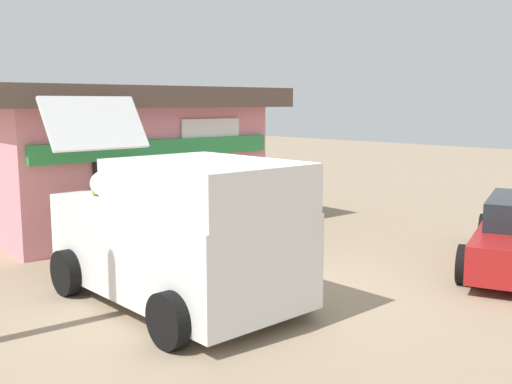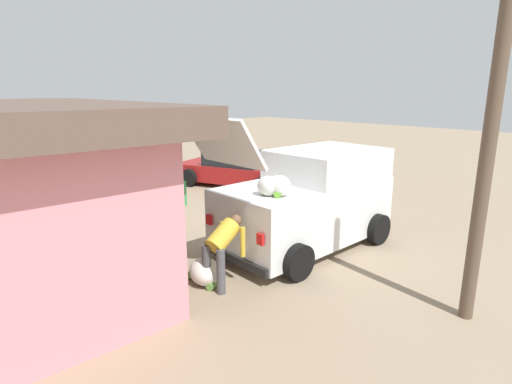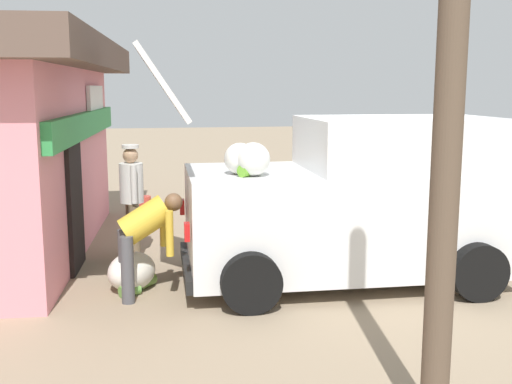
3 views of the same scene
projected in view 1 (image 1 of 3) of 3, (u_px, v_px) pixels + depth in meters
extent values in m
plane|color=gray|center=(288.00, 291.00, 9.05)|extent=(60.00, 60.00, 0.00)
cube|color=pink|center=(117.00, 167.00, 13.70)|extent=(5.93, 4.18, 2.72)
cube|color=green|center=(161.00, 148.00, 12.13)|extent=(5.40, 0.48, 0.36)
cube|color=black|center=(116.00, 197.00, 11.64)|extent=(0.90, 0.12, 2.00)
cube|color=white|center=(211.00, 133.00, 12.91)|extent=(1.50, 0.16, 0.60)
cube|color=brown|center=(114.00, 97.00, 13.46)|extent=(6.89, 5.14, 0.42)
cube|color=white|center=(175.00, 246.00, 8.49)|extent=(2.00, 3.96, 1.25)
cube|color=white|center=(206.00, 186.00, 7.81)|extent=(1.88, 2.48, 0.64)
cube|color=black|center=(268.00, 198.00, 6.97)|extent=(1.61, 0.13, 0.49)
cube|color=white|center=(95.00, 123.00, 9.87)|extent=(1.72, 0.65, 0.87)
ellipsoid|color=silver|center=(105.00, 183.00, 8.99)|extent=(0.47, 0.39, 0.39)
ellipsoid|color=silver|center=(110.00, 182.00, 9.19)|extent=(0.45, 0.37, 0.37)
cylinder|color=olive|center=(117.00, 189.00, 9.24)|extent=(0.19, 0.24, 0.15)
cylinder|color=#6BB131|center=(103.00, 191.00, 9.03)|extent=(0.29, 0.32, 0.14)
cube|color=black|center=(107.00, 257.00, 10.03)|extent=(1.80, 0.13, 0.16)
cube|color=red|center=(63.00, 228.00, 9.45)|extent=(0.14, 0.06, 0.20)
cube|color=red|center=(144.00, 216.00, 10.44)|extent=(0.14, 0.06, 0.20)
cylinder|color=black|center=(169.00, 320.00, 6.91)|extent=(0.24, 0.68, 0.68)
cylinder|color=black|center=(292.00, 285.00, 8.27)|extent=(0.24, 0.68, 0.68)
cylinder|color=black|center=(67.00, 272.00, 8.85)|extent=(0.24, 0.68, 0.68)
cylinder|color=black|center=(180.00, 250.00, 10.21)|extent=(0.24, 0.68, 0.68)
cylinder|color=black|center=(465.00, 264.00, 9.39)|extent=(0.66, 0.41, 0.62)
cylinder|color=black|center=(485.00, 230.00, 11.97)|extent=(0.66, 0.41, 0.62)
cylinder|color=#726047|center=(154.00, 231.00, 11.40)|extent=(0.15, 0.15, 0.81)
cylinder|color=#726047|center=(166.00, 228.00, 11.67)|extent=(0.15, 0.15, 0.81)
cylinder|color=silver|center=(159.00, 194.00, 11.43)|extent=(0.39, 0.39, 0.57)
sphere|color=tan|center=(159.00, 174.00, 11.37)|extent=(0.22, 0.22, 0.22)
cylinder|color=silver|center=(159.00, 167.00, 11.36)|extent=(0.24, 0.24, 0.05)
cylinder|color=silver|center=(150.00, 195.00, 11.24)|extent=(0.09, 0.09, 0.54)
cylinder|color=silver|center=(168.00, 192.00, 11.62)|extent=(0.09, 0.09, 0.54)
cylinder|color=#4C4C51|center=(78.00, 243.00, 10.44)|extent=(0.15, 0.15, 0.78)
cylinder|color=#4C4C51|center=(61.00, 247.00, 10.18)|extent=(0.15, 0.15, 0.78)
cylinder|color=gold|center=(76.00, 217.00, 10.08)|extent=(0.41, 0.69, 0.57)
sphere|color=brown|center=(87.00, 207.00, 9.84)|extent=(0.21, 0.21, 0.21)
cylinder|color=gold|center=(97.00, 223.00, 10.13)|extent=(0.09, 0.09, 0.53)
cylinder|color=gold|center=(72.00, 228.00, 9.76)|extent=(0.09, 0.09, 0.53)
ellipsoid|color=silver|center=(88.00, 252.00, 10.52)|extent=(0.87, 0.79, 0.46)
cylinder|color=olive|center=(96.00, 261.00, 10.46)|extent=(0.33, 0.30, 0.16)
cylinder|color=#659F46|center=(75.00, 263.00, 10.39)|extent=(0.23, 0.28, 0.14)
cylinder|color=#5B9D44|center=(103.00, 256.00, 10.86)|extent=(0.29, 0.27, 0.14)
cylinder|color=#BF3F33|center=(276.00, 220.00, 13.55)|extent=(0.30, 0.30, 0.37)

